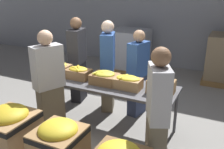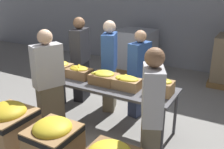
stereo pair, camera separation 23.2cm
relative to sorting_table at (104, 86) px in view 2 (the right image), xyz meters
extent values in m
plane|color=gray|center=(0.00, 0.00, -0.76)|extent=(30.00, 30.00, 0.00)
cube|color=#4C4C51|center=(0.00, 0.00, 0.04)|extent=(2.44, 0.78, 0.04)
cylinder|color=#38383D|center=(-1.16, -0.33, -0.37)|extent=(0.05, 0.05, 0.77)
cylinder|color=#38383D|center=(1.16, -0.33, -0.37)|extent=(0.05, 0.05, 0.77)
cylinder|color=#38383D|center=(-1.16, 0.33, -0.37)|extent=(0.05, 0.05, 0.77)
cylinder|color=#38383D|center=(1.16, 0.33, -0.37)|extent=(0.05, 0.05, 0.77)
cube|color=tan|center=(-0.94, -0.02, 0.15)|extent=(0.43, 0.34, 0.18)
ellipsoid|color=yellow|center=(-0.94, -0.02, 0.25)|extent=(0.36, 0.31, 0.10)
ellipsoid|color=yellow|center=(-1.06, -0.07, 0.27)|extent=(0.22, 0.08, 0.03)
ellipsoid|color=yellow|center=(-0.96, -0.13, 0.27)|extent=(0.12, 0.18, 0.05)
cube|color=olive|center=(-0.50, -0.01, 0.14)|extent=(0.43, 0.28, 0.16)
ellipsoid|color=gold|center=(-0.50, -0.01, 0.23)|extent=(0.34, 0.24, 0.08)
ellipsoid|color=gold|center=(-0.53, 0.05, 0.25)|extent=(0.15, 0.16, 0.06)
ellipsoid|color=gold|center=(-0.47, -0.08, 0.24)|extent=(0.18, 0.18, 0.04)
ellipsoid|color=gold|center=(-0.51, 0.00, 0.27)|extent=(0.14, 0.16, 0.04)
ellipsoid|color=gold|center=(-0.56, -0.05, 0.25)|extent=(0.21, 0.13, 0.06)
cube|color=olive|center=(0.03, -0.03, 0.14)|extent=(0.43, 0.34, 0.16)
ellipsoid|color=gold|center=(0.03, -0.03, 0.23)|extent=(0.35, 0.30, 0.09)
ellipsoid|color=gold|center=(-0.09, -0.12, 0.25)|extent=(0.09, 0.18, 0.05)
ellipsoid|color=gold|center=(0.01, -0.08, 0.26)|extent=(0.16, 0.07, 0.04)
cube|color=tan|center=(0.45, -0.05, 0.14)|extent=(0.43, 0.27, 0.16)
ellipsoid|color=yellow|center=(0.45, -0.05, 0.23)|extent=(0.39, 0.24, 0.08)
ellipsoid|color=yellow|center=(0.41, -0.03, 0.26)|extent=(0.05, 0.15, 0.04)
ellipsoid|color=yellow|center=(0.38, -0.10, 0.25)|extent=(0.09, 0.19, 0.05)
cube|color=#A37A4C|center=(0.97, 0.02, 0.16)|extent=(0.40, 0.27, 0.20)
ellipsoid|color=yellow|center=(0.97, 0.02, 0.27)|extent=(0.36, 0.23, 0.08)
ellipsoid|color=yellow|center=(0.90, 0.06, 0.29)|extent=(0.18, 0.18, 0.05)
ellipsoid|color=yellow|center=(0.88, 0.06, 0.30)|extent=(0.12, 0.15, 0.05)
ellipsoid|color=yellow|center=(0.93, -0.03, 0.29)|extent=(0.19, 0.19, 0.06)
ellipsoid|color=yellow|center=(1.02, 0.07, 0.29)|extent=(0.17, 0.18, 0.05)
cube|color=#6B604C|center=(1.14, -0.78, -0.35)|extent=(0.36, 0.44, 0.81)
cube|color=#B2B2B7|center=(1.14, -0.78, 0.39)|extent=(0.40, 0.51, 0.67)
sphere|color=#896042|center=(1.14, -0.78, 0.84)|extent=(0.23, 0.23, 0.23)
cube|color=black|center=(-1.00, 0.71, -0.34)|extent=(0.30, 0.44, 0.84)
cube|color=#333338|center=(-1.00, 0.71, 0.43)|extent=(0.33, 0.51, 0.69)
sphere|color=#896042|center=(-1.00, 0.71, 0.89)|extent=(0.24, 0.24, 0.24)
cube|color=#2D3856|center=(0.35, 0.67, -0.37)|extent=(0.28, 0.40, 0.77)
cube|color=#2D5199|center=(0.35, 0.67, 0.33)|extent=(0.31, 0.47, 0.64)
sphere|color=tan|center=(0.35, 0.67, 0.76)|extent=(0.22, 0.22, 0.22)
cube|color=#6B604C|center=(-0.68, -0.58, -0.34)|extent=(0.35, 0.45, 0.82)
cube|color=#B2B2B7|center=(-0.68, -0.58, 0.41)|extent=(0.40, 0.52, 0.68)
sphere|color=#DBAD89|center=(-0.68, -0.58, 0.86)|extent=(0.23, 0.23, 0.23)
cube|color=#6B604C|center=(-0.24, 0.61, -0.34)|extent=(0.35, 0.45, 0.83)
cube|color=#2D5199|center=(-0.24, 0.61, 0.42)|extent=(0.39, 0.52, 0.69)
sphere|color=beige|center=(-0.24, 0.61, 0.89)|extent=(0.24, 0.24, 0.24)
cube|color=tan|center=(-0.77, -1.36, -0.42)|extent=(0.66, 0.66, 0.68)
cube|color=black|center=(-0.77, -1.36, -0.13)|extent=(0.66, 0.66, 0.07)
ellipsoid|color=gold|center=(-0.77, -1.36, -0.07)|extent=(0.56, 0.56, 0.23)
cube|color=black|center=(0.08, -1.36, -0.13)|extent=(0.58, 0.58, 0.07)
ellipsoid|color=yellow|center=(0.08, -1.36, -0.07)|extent=(0.49, 0.49, 0.20)
cube|color=olive|center=(-0.82, 3.10, -0.69)|extent=(1.12, 1.12, 0.13)
cube|color=#B2B7C1|center=(-0.82, 3.10, -0.10)|extent=(1.03, 1.03, 1.05)
camera|label=1|loc=(1.84, -3.44, 1.58)|focal=40.00mm
camera|label=2|loc=(2.04, -3.33, 1.58)|focal=40.00mm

